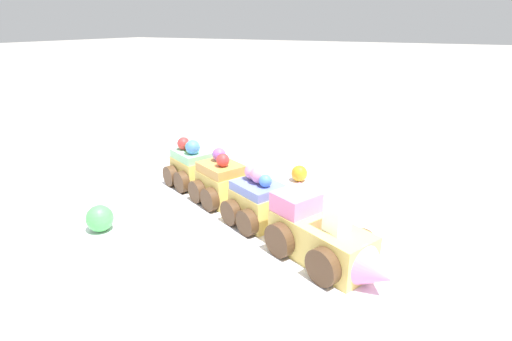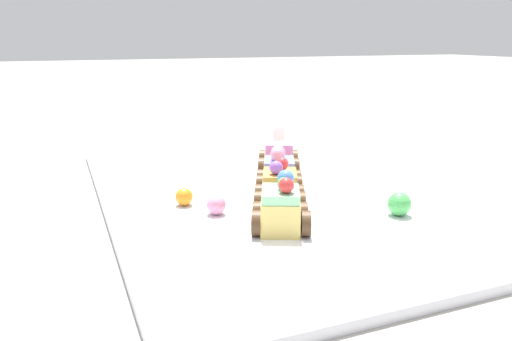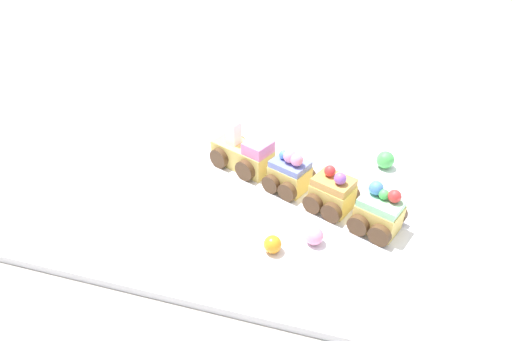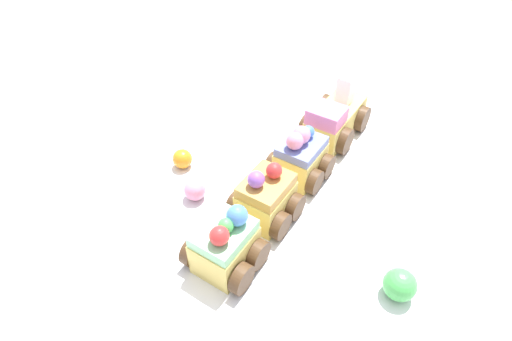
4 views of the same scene
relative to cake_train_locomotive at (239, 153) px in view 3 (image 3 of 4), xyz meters
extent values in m
plane|color=gray|center=(-0.08, 0.08, -0.04)|extent=(10.00, 10.00, 0.00)
cube|color=white|center=(-0.08, 0.08, -0.03)|extent=(0.72, 0.42, 0.01)
cube|color=#EACC66|center=(-0.01, 0.00, 0.00)|extent=(0.12, 0.09, 0.04)
cube|color=pink|center=(-0.04, 0.02, 0.03)|extent=(0.05, 0.05, 0.02)
cone|color=pink|center=(0.05, -0.02, 0.00)|extent=(0.04, 0.05, 0.04)
cube|color=white|center=(0.01, 0.00, 0.03)|extent=(0.03, 0.03, 0.02)
cube|color=white|center=(0.01, 0.00, 0.05)|extent=(0.03, 0.03, 0.02)
cylinder|color=#4C331E|center=(0.01, -0.03, -0.01)|extent=(0.04, 0.02, 0.04)
cylinder|color=#4C331E|center=(0.03, 0.02, -0.01)|extent=(0.04, 0.02, 0.04)
cylinder|color=#4C331E|center=(-0.04, -0.01, -0.01)|extent=(0.04, 0.02, 0.04)
cylinder|color=#4C331E|center=(-0.02, 0.04, -0.01)|extent=(0.04, 0.02, 0.04)
cube|color=#EACC66|center=(-0.10, 0.04, 0.00)|extent=(0.07, 0.06, 0.04)
cube|color=#6B7AC6|center=(-0.10, 0.04, 0.02)|extent=(0.07, 0.06, 0.01)
sphere|color=pink|center=(-0.11, 0.05, 0.04)|extent=(0.03, 0.03, 0.02)
sphere|color=pink|center=(-0.10, 0.05, 0.04)|extent=(0.03, 0.03, 0.02)
sphere|color=#4C84E0|center=(-0.09, 0.04, 0.03)|extent=(0.02, 0.02, 0.01)
cylinder|color=#4C331E|center=(-0.09, 0.01, -0.01)|extent=(0.03, 0.02, 0.03)
cylinder|color=#4C331E|center=(-0.07, 0.06, -0.01)|extent=(0.03, 0.02, 0.03)
cylinder|color=#4C331E|center=(-0.12, 0.02, -0.01)|extent=(0.03, 0.02, 0.03)
cylinder|color=#4C331E|center=(-0.10, 0.08, -0.01)|extent=(0.03, 0.02, 0.03)
cube|color=#EACC66|center=(-0.17, 0.07, 0.00)|extent=(0.07, 0.06, 0.04)
cube|color=#CC9347|center=(-0.17, 0.07, 0.02)|extent=(0.07, 0.06, 0.01)
sphere|color=#9956C6|center=(-0.18, 0.08, 0.04)|extent=(0.02, 0.02, 0.02)
sphere|color=red|center=(-0.16, 0.07, 0.04)|extent=(0.02, 0.02, 0.02)
cylinder|color=#4C331E|center=(-0.17, 0.04, -0.01)|extent=(0.03, 0.02, 0.03)
cylinder|color=#4C331E|center=(-0.14, 0.09, -0.01)|extent=(0.03, 0.02, 0.03)
cylinder|color=#4C331E|center=(-0.19, 0.06, -0.01)|extent=(0.03, 0.02, 0.03)
cylinder|color=#4C331E|center=(-0.17, 0.11, -0.01)|extent=(0.03, 0.02, 0.03)
cube|color=#EACC66|center=(-0.24, 0.11, 0.00)|extent=(0.07, 0.06, 0.04)
cube|color=#93DBA3|center=(-0.24, 0.11, 0.02)|extent=(0.07, 0.06, 0.01)
sphere|color=red|center=(-0.25, 0.11, 0.04)|extent=(0.02, 0.02, 0.02)
sphere|color=#4CBC56|center=(-0.24, 0.10, 0.03)|extent=(0.02, 0.02, 0.01)
sphere|color=#4C84E0|center=(-0.23, 0.09, 0.04)|extent=(0.03, 0.03, 0.02)
cylinder|color=#4C331E|center=(-0.23, 0.07, -0.01)|extent=(0.03, 0.02, 0.03)
cylinder|color=#4C331E|center=(-0.21, 0.12, -0.01)|extent=(0.03, 0.02, 0.03)
cylinder|color=#4C331E|center=(-0.26, 0.09, -0.01)|extent=(0.03, 0.02, 0.03)
cylinder|color=#4C331E|center=(-0.24, 0.14, -0.01)|extent=(0.03, 0.02, 0.03)
sphere|color=orange|center=(-0.10, 0.19, -0.01)|extent=(0.02, 0.02, 0.02)
sphere|color=pink|center=(-0.15, 0.16, -0.01)|extent=(0.03, 0.03, 0.03)
sphere|color=#4CBC56|center=(-0.25, -0.06, -0.01)|extent=(0.03, 0.03, 0.03)
camera|label=1|loc=(0.10, -0.33, 0.20)|focal=28.00mm
camera|label=2|loc=(-0.74, 0.34, 0.20)|focal=35.00mm
camera|label=3|loc=(-0.18, 0.56, 0.36)|focal=28.00mm
camera|label=4|loc=(-0.46, 0.04, 0.31)|focal=28.00mm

